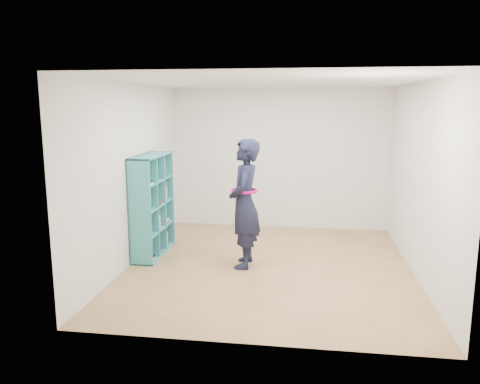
# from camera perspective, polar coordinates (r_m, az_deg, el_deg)

# --- Properties ---
(floor) EXTENTS (4.50, 4.50, 0.00)m
(floor) POSITION_cam_1_polar(r_m,az_deg,el_deg) (6.83, 3.52, -9.02)
(floor) COLOR olive
(floor) RESTS_ON ground
(ceiling) EXTENTS (4.50, 4.50, 0.00)m
(ceiling) POSITION_cam_1_polar(r_m,az_deg,el_deg) (6.44, 3.79, 13.35)
(ceiling) COLOR white
(ceiling) RESTS_ON wall_back
(wall_left) EXTENTS (0.02, 4.50, 2.60)m
(wall_left) POSITION_cam_1_polar(r_m,az_deg,el_deg) (6.95, -13.03, 2.15)
(wall_left) COLOR silver
(wall_left) RESTS_ON floor
(wall_right) EXTENTS (0.02, 4.50, 2.60)m
(wall_right) POSITION_cam_1_polar(r_m,az_deg,el_deg) (6.66, 21.08, 1.34)
(wall_right) COLOR silver
(wall_right) RESTS_ON floor
(wall_back) EXTENTS (4.00, 0.02, 2.60)m
(wall_back) POSITION_cam_1_polar(r_m,az_deg,el_deg) (8.73, 4.83, 4.07)
(wall_back) COLOR silver
(wall_back) RESTS_ON floor
(wall_front) EXTENTS (4.00, 0.02, 2.60)m
(wall_front) POSITION_cam_1_polar(r_m,az_deg,el_deg) (4.31, 1.26, -2.71)
(wall_front) COLOR silver
(wall_front) RESTS_ON floor
(bookshelf) EXTENTS (0.34, 1.16, 1.55)m
(bookshelf) POSITION_cam_1_polar(r_m,az_deg,el_deg) (7.30, -10.82, -1.76)
(bookshelf) COLOR teal
(bookshelf) RESTS_ON floor
(person) EXTENTS (0.45, 0.68, 1.83)m
(person) POSITION_cam_1_polar(r_m,az_deg,el_deg) (6.59, 0.55, -1.41)
(person) COLOR black
(person) RESTS_ON floor
(smartphone) EXTENTS (0.01, 0.10, 0.13)m
(smartphone) POSITION_cam_1_polar(r_m,az_deg,el_deg) (6.68, -0.55, -0.21)
(smartphone) COLOR silver
(smartphone) RESTS_ON person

